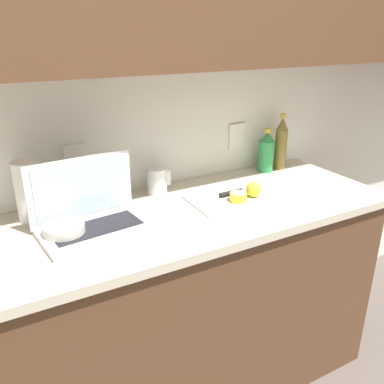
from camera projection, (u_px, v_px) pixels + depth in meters
The scene contains 12 objects.
wall_back at pixel (109, 31), 1.48m from camera, with size 5.20×0.38×2.60m.
counter_unit at pixel (143, 316), 1.68m from camera, with size 2.09×0.63×0.90m.
laptop at pixel (90, 213), 1.45m from camera, with size 0.41×0.27×0.25m.
cutting_board at pixel (239, 196), 1.73m from camera, with size 0.44×0.23×0.01m, color silver.
knife at pixel (238, 192), 1.75m from camera, with size 0.28×0.04×0.02m.
lemon_half_cut at pixel (238, 197), 1.67m from camera, with size 0.07×0.07×0.04m.
lemon_whole_beside at pixel (254, 189), 1.71m from camera, with size 0.07×0.07×0.07m.
bottle_green_soda at pixel (266, 152), 2.02m from camera, with size 0.08×0.08×0.22m.
bottle_oil_tall at pixel (281, 144), 2.05m from camera, with size 0.06×0.06×0.28m.
measuring_cup at pixel (157, 181), 1.76m from camera, with size 0.11×0.09×0.11m.
bowl_white at pixel (64, 231), 1.39m from camera, with size 0.14×0.14×0.05m.
paper_towel_roll at pixel (29, 191), 1.49m from camera, with size 0.10×0.10×0.23m.
Camera 1 is at (-0.50, -1.29, 1.57)m, focal length 38.00 mm.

